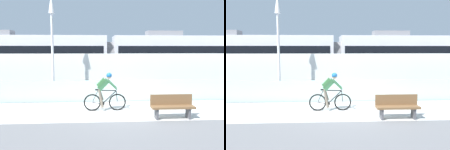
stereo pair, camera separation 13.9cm
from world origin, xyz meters
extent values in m
plane|color=slate|center=(0.00, 0.00, 0.00)|extent=(200.00, 200.00, 0.00)
cube|color=beige|center=(0.00, 0.00, 0.01)|extent=(32.00, 3.20, 0.01)
cube|color=silver|center=(0.00, 1.85, 0.52)|extent=(32.00, 0.05, 1.04)
cube|color=silver|center=(0.00, 3.65, 1.16)|extent=(32.00, 0.36, 2.32)
cube|color=#595654|center=(0.00, 6.13, 0.00)|extent=(32.00, 0.08, 0.01)
cube|color=#595654|center=(0.00, 7.57, 0.00)|extent=(32.00, 0.08, 0.01)
cube|color=silver|center=(-5.96, 6.85, 1.90)|extent=(11.00, 2.50, 3.10)
cube|color=black|center=(-5.96, 6.85, 2.25)|extent=(10.56, 2.54, 1.04)
cube|color=red|center=(-5.96, 6.85, 0.53)|extent=(10.78, 2.53, 0.28)
cube|color=#232326|center=(-2.44, 6.85, 0.36)|extent=(1.40, 1.88, 0.20)
cylinder|color=black|center=(-2.44, 6.13, 0.30)|extent=(0.60, 0.10, 0.60)
cylinder|color=black|center=(-2.44, 7.57, 0.30)|extent=(0.60, 0.10, 0.60)
cube|color=silver|center=(5.54, 6.85, 1.90)|extent=(11.00, 2.50, 3.10)
cube|color=black|center=(5.54, 6.85, 2.25)|extent=(10.56, 2.54, 1.04)
cube|color=red|center=(5.54, 6.85, 0.53)|extent=(10.78, 2.53, 0.28)
cube|color=slate|center=(3.56, 6.85, 3.63)|extent=(2.40, 1.10, 0.36)
cube|color=#232326|center=(2.02, 6.85, 0.36)|extent=(1.40, 1.88, 0.20)
cylinder|color=black|center=(2.02, 6.13, 0.30)|extent=(0.60, 0.10, 0.60)
cylinder|color=black|center=(2.02, 7.57, 0.30)|extent=(0.60, 0.10, 0.60)
cylinder|color=#59595B|center=(-0.21, 6.85, 1.90)|extent=(0.60, 2.30, 2.30)
torus|color=black|center=(-0.30, 0.00, 0.36)|extent=(0.72, 0.06, 0.72)
cylinder|color=#99999E|center=(-0.30, 0.00, 0.36)|extent=(0.07, 0.10, 0.07)
torus|color=black|center=(-1.35, 0.00, 0.36)|extent=(0.72, 0.06, 0.72)
cylinder|color=#99999E|center=(-1.35, 0.00, 0.36)|extent=(0.07, 0.10, 0.07)
cylinder|color=black|center=(-0.63, 0.00, 0.57)|extent=(0.60, 0.04, 0.58)
cylinder|color=black|center=(-1.01, 0.00, 0.59)|extent=(0.22, 0.04, 0.59)
cylinder|color=black|center=(-0.72, 0.00, 0.86)|extent=(0.76, 0.04, 0.07)
cylinder|color=black|center=(-1.13, 0.00, 0.33)|extent=(0.43, 0.03, 0.09)
cylinder|color=black|center=(-1.22, 0.00, 0.62)|extent=(0.27, 0.02, 0.53)
cylinder|color=black|center=(-0.32, 0.00, 0.60)|extent=(0.08, 0.03, 0.49)
cube|color=black|center=(-1.10, 0.00, 0.90)|extent=(0.24, 0.10, 0.05)
cylinder|color=black|center=(-0.35, 0.00, 0.95)|extent=(0.03, 0.58, 0.03)
cylinder|color=#262628|center=(-0.92, 0.00, 0.30)|extent=(0.18, 0.02, 0.18)
cube|color=#33663F|center=(-0.88, 0.00, 1.11)|extent=(0.50, 0.28, 0.51)
cube|color=#336638|center=(-0.97, 0.00, 1.21)|extent=(0.38, 0.30, 0.38)
sphere|color=tan|center=(-0.64, 0.00, 1.46)|extent=(0.20, 0.20, 0.20)
sphere|color=#195999|center=(-0.64, 0.00, 1.49)|extent=(0.23, 0.23, 0.23)
cylinder|color=#33663F|center=(-0.52, -0.16, 1.12)|extent=(0.41, 0.08, 0.41)
cylinder|color=#33663F|center=(-0.52, 0.16, 1.12)|extent=(0.41, 0.08, 0.41)
cylinder|color=#726656|center=(-0.99, -0.09, 0.55)|extent=(0.25, 0.11, 0.79)
cylinder|color=#726656|center=(-0.99, 0.09, 0.69)|extent=(0.25, 0.11, 0.52)
cylinder|color=gray|center=(-3.30, 2.15, 0.10)|extent=(0.24, 0.24, 0.20)
cylinder|color=silver|center=(-3.30, 2.15, 2.20)|extent=(0.12, 0.12, 4.20)
cone|color=white|center=(-3.30, 2.15, 4.75)|extent=(0.28, 0.28, 0.90)
cube|color=brown|center=(1.64, -1.35, 0.45)|extent=(1.60, 0.44, 0.08)
cube|color=brown|center=(1.64, -1.15, 0.69)|extent=(1.60, 0.06, 0.40)
cube|color=#4C4C51|center=(1.04, -1.35, 0.21)|extent=(0.08, 0.36, 0.41)
cube|color=#4C4C51|center=(2.24, -1.35, 0.21)|extent=(0.08, 0.36, 0.41)
camera|label=1|loc=(-1.20, -9.88, 2.60)|focal=38.63mm
camera|label=2|loc=(-1.06, -9.89, 2.60)|focal=38.63mm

